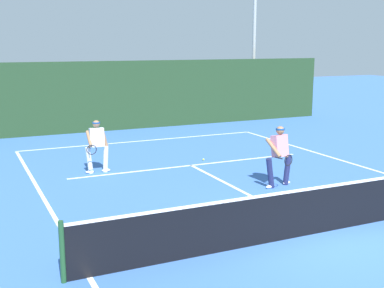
% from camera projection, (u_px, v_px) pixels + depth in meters
% --- Properties ---
extents(ground_plane, '(80.00, 80.00, 0.00)m').
position_uv_depth(ground_plane, '(322.00, 232.00, 10.32)').
color(ground_plane, '#3A67B6').
extents(court_line_baseline_far, '(9.64, 0.10, 0.01)m').
position_uv_depth(court_line_baseline_far, '(143.00, 141.00, 20.06)').
color(court_line_baseline_far, white).
rests_on(court_line_baseline_far, ground_plane).
extents(court_line_sideline_left, '(0.10, 21.91, 0.01)m').
position_uv_depth(court_line_sideline_left, '(89.00, 277.00, 8.33)').
color(court_line_sideline_left, white).
rests_on(court_line_sideline_left, ground_plane).
extents(court_line_service, '(7.86, 0.10, 0.01)m').
position_uv_depth(court_line_service, '(191.00, 165.00, 16.00)').
color(court_line_service, white).
rests_on(court_line_service, ground_plane).
extents(court_line_centre, '(0.10, 6.40, 0.01)m').
position_uv_depth(court_line_centre, '(242.00, 191.00, 13.17)').
color(court_line_centre, white).
rests_on(court_line_centre, ground_plane).
extents(tennis_net, '(10.57, 0.09, 1.05)m').
position_uv_depth(tennis_net, '(323.00, 209.00, 10.22)').
color(tennis_net, '#1E4723').
rests_on(tennis_net, ground_plane).
extents(player_near, '(0.94, 0.91, 1.66)m').
position_uv_depth(player_near, '(280.00, 154.00, 13.48)').
color(player_near, '#1E234C').
rests_on(player_near, ground_plane).
extents(player_far, '(0.83, 0.89, 1.59)m').
position_uv_depth(player_far, '(97.00, 144.00, 14.94)').
color(player_far, silver).
rests_on(player_far, ground_plane).
extents(tennis_ball, '(0.07, 0.07, 0.07)m').
position_uv_depth(tennis_ball, '(203.00, 159.00, 16.68)').
color(tennis_ball, '#D1E033').
rests_on(tennis_ball, ground_plane).
extents(back_fence_windscreen, '(21.19, 0.12, 3.07)m').
position_uv_depth(back_fence_windscreen, '(121.00, 96.00, 22.37)').
color(back_fence_windscreen, '#203A20').
rests_on(back_fence_windscreen, ground_plane).
extents(light_pole, '(0.55, 0.44, 7.51)m').
position_uv_depth(light_pole, '(254.00, 28.00, 26.02)').
color(light_pole, '#9EA39E').
rests_on(light_pole, ground_plane).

